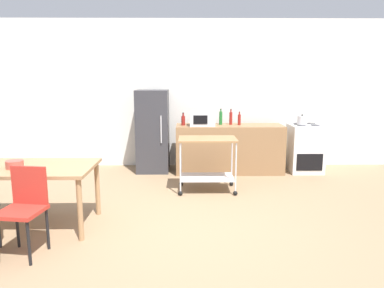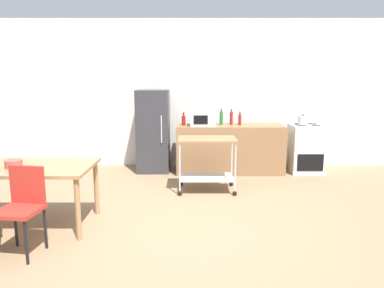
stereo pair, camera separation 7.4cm
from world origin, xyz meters
name	(u,v)px [view 2 (the right image)]	position (x,y,z in m)	size (l,w,h in m)	color
ground_plane	(177,227)	(0.00, 0.00, 0.00)	(12.00, 12.00, 0.00)	#8C7051
back_wall	(183,94)	(0.00, 3.20, 1.45)	(8.40, 0.12, 2.90)	silver
kitchen_counter	(230,149)	(0.90, 2.60, 0.45)	(2.00, 0.64, 0.90)	olive
dining_table	(29,172)	(-1.76, 0.04, 0.67)	(1.50, 0.90, 0.75)	#A37A51
chair_red	(23,204)	(-1.54, -0.63, 0.52)	(0.46, 0.46, 0.89)	#B72D23
stove_oven	(307,148)	(2.35, 2.62, 0.45)	(0.60, 0.61, 0.92)	white
refrigerator	(154,131)	(-0.55, 2.70, 0.78)	(0.60, 0.63, 1.55)	#333338
kitchen_cart	(208,156)	(0.42, 1.43, 0.57)	(0.91, 0.57, 0.85)	olive
bottle_olive_oil	(184,120)	(0.03, 2.58, 0.99)	(0.07, 0.07, 0.24)	maroon
microwave	(203,119)	(0.38, 2.52, 1.03)	(0.46, 0.35, 0.26)	silver
bottle_hot_sauce	(222,118)	(0.74, 2.67, 1.03)	(0.06, 0.06, 0.30)	#1E6628
bottle_vinegar	(232,118)	(0.93, 2.67, 1.03)	(0.06, 0.06, 0.30)	maroon
bottle_wine	(240,119)	(1.08, 2.61, 1.01)	(0.06, 0.06, 0.25)	maroon
fruit_bowl	(14,164)	(-1.89, -0.04, 0.79)	(0.20, 0.20, 0.09)	#B24C3F
kettle	(303,120)	(2.23, 2.52, 1.00)	(0.24, 0.17, 0.19)	silver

